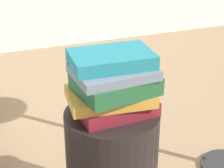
# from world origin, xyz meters

# --- Properties ---
(book_maroon) EXTENTS (0.27, 0.21, 0.05)m
(book_maroon) POSITION_xyz_m (0.01, 0.01, 0.50)
(book_maroon) COLOR maroon
(book_maroon) RESTS_ON side_table
(book_ochre) EXTENTS (0.30, 0.21, 0.04)m
(book_ochre) POSITION_xyz_m (-0.01, 0.00, 0.54)
(book_ochre) COLOR #B7842D
(book_ochre) RESTS_ON book_maroon
(book_forest) EXTENTS (0.27, 0.23, 0.06)m
(book_forest) POSITION_xyz_m (0.01, -0.01, 0.59)
(book_forest) COLOR #1E512D
(book_forest) RESTS_ON book_ochre
(book_slate) EXTENTS (0.27, 0.21, 0.03)m
(book_slate) POSITION_xyz_m (0.00, -0.01, 0.63)
(book_slate) COLOR slate
(book_slate) RESTS_ON book_forest
(book_teal) EXTENTS (0.27, 0.18, 0.04)m
(book_teal) POSITION_xyz_m (0.00, 0.01, 0.67)
(book_teal) COLOR #1E727F
(book_teal) RESTS_ON book_slate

